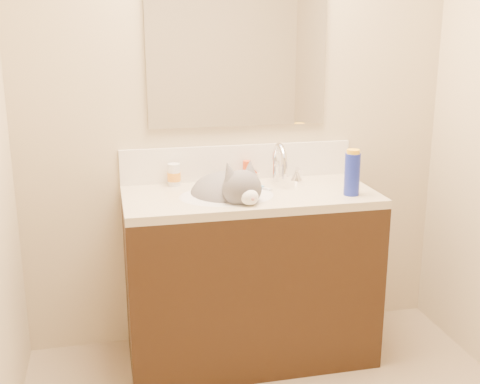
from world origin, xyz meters
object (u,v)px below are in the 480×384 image
faucet (278,167)px  silver_jar (230,177)px  basin (227,210)px  amber_bottle (247,171)px  spray_can (352,174)px  vanity_cabinet (250,280)px  cat (229,197)px  pill_bottle (174,175)px

faucet → silver_jar: faucet is taller
basin → amber_bottle: (0.16, 0.25, 0.12)m
silver_jar → basin: bearing=-105.1°
basin → spray_can: (0.58, -0.11, 0.17)m
silver_jar → spray_can: bearing=-34.5°
faucet → amber_bottle: faucet is taller
vanity_cabinet → faucet: faucet is taller
cat → amber_bottle: 0.27m
spray_can → amber_bottle: bearing=139.3°
vanity_cabinet → silver_jar: bearing=104.8°
basin → amber_bottle: bearing=57.7°
vanity_cabinet → cat: bearing=-178.7°
basin → faucet: (0.30, 0.17, 0.16)m
vanity_cabinet → silver_jar: size_ratio=22.68×
basin → cat: cat is taller
cat → spray_can: 0.59m
silver_jar → amber_bottle: 0.10m
amber_bottle → silver_jar: bearing=-174.6°
vanity_cabinet → silver_jar: silver_jar is taller
faucet → amber_bottle: bearing=150.6°
amber_bottle → spray_can: 0.55m
vanity_cabinet → faucet: (0.18, 0.14, 0.54)m
pill_bottle → silver_jar: 0.28m
silver_jar → cat: bearing=-102.9°
cat → silver_jar: (0.05, 0.21, 0.04)m
vanity_cabinet → cat: cat is taller
faucet → pill_bottle: (-0.52, 0.07, -0.03)m
spray_can → faucet: bearing=134.6°
faucet → spray_can: 0.39m
vanity_cabinet → amber_bottle: size_ratio=11.27×
vanity_cabinet → silver_jar: (-0.06, 0.21, 0.48)m
pill_bottle → spray_can: size_ratio=0.57×
cat → basin: bearing=-134.6°
spray_can → basin: bearing=168.9°
pill_bottle → spray_can: spray_can is taller
faucet → cat: (-0.28, -0.14, -0.10)m
faucet → pill_bottle: faucet is taller
vanity_cabinet → faucet: size_ratio=4.29×
basin → pill_bottle: size_ratio=4.02×
silver_jar → amber_bottle: (0.09, 0.01, 0.03)m
cat → spray_can: size_ratio=2.58×
pill_bottle → spray_can: 0.87m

